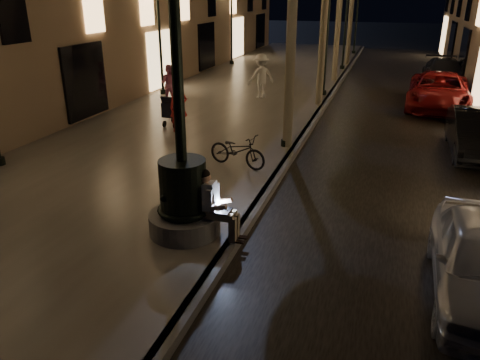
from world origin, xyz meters
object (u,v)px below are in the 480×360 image
at_px(lamp_left_c, 231,15).
at_px(pedestrian_white, 261,76).
at_px(lamp_curb_c, 346,16).
at_px(seated_man_laptop, 213,202).
at_px(lamp_left_b, 159,25).
at_px(car_rear, 444,73).
at_px(car_second, 477,133).
at_px(pedestrian_red, 179,107).
at_px(bicycle, 237,150).
at_px(fountain_lamppost, 183,184).
at_px(lamp_curb_a, 289,44).
at_px(car_third, 439,91).
at_px(lamp_curb_b, 328,25).
at_px(lamp_curb_d, 357,11).
at_px(stroller, 173,108).
at_px(pedestrian_pink, 169,83).

distance_m(lamp_left_c, pedestrian_white, 10.71).
relative_size(lamp_curb_c, lamp_left_c, 1.00).
xyz_separation_m(seated_man_laptop, lamp_left_b, (-7.01, 12.00, 2.31)).
bearing_deg(car_rear, car_second, -91.84).
bearing_deg(lamp_left_c, pedestrian_red, -77.89).
xyz_separation_m(lamp_left_b, bicycle, (6.24, -8.14, -2.59)).
distance_m(fountain_lamppost, pedestrian_red, 7.21).
bearing_deg(lamp_curb_a, fountain_lamppost, -96.65).
bearing_deg(lamp_curb_a, car_third, 57.61).
relative_size(car_second, pedestrian_white, 2.12).
bearing_deg(lamp_curb_b, bicycle, -94.83).
xyz_separation_m(lamp_left_c, car_rear, (12.60, -2.82, -2.56)).
relative_size(lamp_curb_a, pedestrian_red, 2.94).
height_order(car_second, car_rear, car_rear).
bearing_deg(car_second, lamp_curb_b, 130.41).
bearing_deg(bicycle, lamp_curb_d, 12.73).
distance_m(lamp_curb_a, car_second, 6.26).
bearing_deg(lamp_left_b, fountain_lamppost, -61.93).
bearing_deg(lamp_left_c, stroller, -79.27).
xyz_separation_m(seated_man_laptop, lamp_left_c, (-7.01, 22.00, 2.31)).
bearing_deg(lamp_left_c, lamp_curb_c, 0.00).
distance_m(lamp_left_c, car_third, 14.79).
bearing_deg(seated_man_laptop, lamp_curb_a, 89.17).
distance_m(lamp_curb_b, lamp_left_b, 7.38).
height_order(lamp_curb_c, stroller, lamp_curb_c).
bearing_deg(bicycle, stroller, 60.90).
bearing_deg(pedestrian_pink, seated_man_laptop, 121.45).
bearing_deg(car_rear, seated_man_laptop, -108.08).
distance_m(fountain_lamppost, pedestrian_pink, 11.77).
bearing_deg(car_rear, pedestrian_red, -128.06).
bearing_deg(lamp_curb_b, pedestrian_red, -116.79).
distance_m(lamp_curb_b, car_third, 5.47).
xyz_separation_m(lamp_curb_a, car_third, (4.85, 7.64, -2.51)).
relative_size(lamp_curb_b, car_rear, 1.03).
height_order(lamp_curb_b, lamp_curb_d, same).
height_order(fountain_lamppost, lamp_left_c, fountain_lamppost).
height_order(lamp_curb_a, stroller, lamp_curb_a).
xyz_separation_m(car_third, pedestrian_white, (-7.41, -1.11, 0.42)).
height_order(pedestrian_white, bicycle, pedestrian_white).
xyz_separation_m(fountain_lamppost, seated_man_laptop, (0.61, 0.00, -0.29)).
bearing_deg(pedestrian_pink, car_third, -161.93).
bearing_deg(lamp_curb_c, lamp_left_c, 180.00).
relative_size(lamp_curb_c, pedestrian_red, 2.94).
relative_size(car_rear, bicycle, 2.72).
xyz_separation_m(lamp_curb_c, car_third, (4.85, -8.36, -2.51)).
bearing_deg(pedestrian_white, car_second, 106.42).
distance_m(fountain_lamppost, car_rear, 20.17).
height_order(car_third, pedestrian_white, pedestrian_white).
bearing_deg(pedestrian_white, fountain_lamppost, 56.73).
height_order(lamp_curb_a, bicycle, lamp_curb_a).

